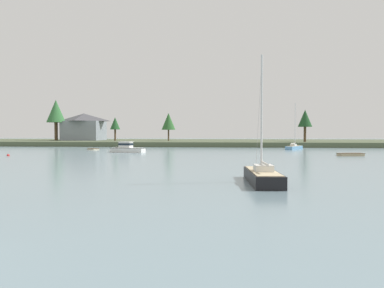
% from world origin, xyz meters
% --- Properties ---
extents(far_shore_bank, '(202.66, 45.03, 1.17)m').
position_xyz_m(far_shore_bank, '(0.00, 102.50, 0.58)').
color(far_shore_bank, '#4C563D').
rests_on(far_shore_bank, ground).
extents(cruiser_white, '(6.99, 3.01, 3.68)m').
position_xyz_m(cruiser_white, '(-9.39, 55.85, 0.44)').
color(cruiser_white, white).
rests_on(cruiser_white, ground).
extents(sailboat_skyblue, '(4.30, 6.04, 10.03)m').
position_xyz_m(sailboat_skyblue, '(21.97, 70.92, 0.22)').
color(sailboat_skyblue, '#669ECC').
rests_on(sailboat_skyblue, ground).
extents(dinghy_cream, '(2.95, 2.83, 0.48)m').
position_xyz_m(dinghy_cream, '(-18.18, 64.00, 0.12)').
color(dinghy_cream, beige).
rests_on(dinghy_cream, ground).
extents(sailboat_black, '(2.36, 7.19, 9.43)m').
position_xyz_m(sailboat_black, '(11.44, 18.25, 0.22)').
color(sailboat_black, black).
rests_on(sailboat_black, ground).
extents(dinghy_sand, '(3.93, 2.27, 0.56)m').
position_xyz_m(dinghy_sand, '(26.86, 50.13, 0.14)').
color(dinghy_sand, tan).
rests_on(dinghy_sand, ground).
extents(mooring_buoy_red, '(0.40, 0.40, 0.46)m').
position_xyz_m(mooring_buoy_red, '(-23.85, 44.60, 0.07)').
color(mooring_buoy_red, red).
rests_on(mooring_buoy_red, ground).
extents(shore_tree_right, '(5.42, 5.42, 11.96)m').
position_xyz_m(shore_tree_right, '(-42.35, 97.49, 9.65)').
color(shore_tree_right, brown).
rests_on(shore_tree_right, far_shore_bank).
extents(shore_tree_left_mid, '(3.86, 3.86, 7.83)m').
position_xyz_m(shore_tree_left_mid, '(-8.54, 96.03, 6.60)').
color(shore_tree_left_mid, brown).
rests_on(shore_tree_left_mid, far_shore_bank).
extents(shore_tree_left, '(3.46, 3.46, 7.98)m').
position_xyz_m(shore_tree_left, '(27.24, 87.61, 6.91)').
color(shore_tree_left, brown).
rests_on(shore_tree_left, far_shore_bank).
extents(shore_tree_inland_a, '(2.82, 2.82, 6.65)m').
position_xyz_m(shore_tree_inland_a, '(-23.73, 95.23, 5.99)').
color(shore_tree_inland_a, brown).
rests_on(shore_tree_inland_a, far_shore_bank).
extents(cottage_near_water, '(11.89, 10.00, 8.07)m').
position_xyz_m(cottage_near_water, '(-35.32, 101.08, 5.33)').
color(cottage_near_water, gray).
rests_on(cottage_near_water, far_shore_bank).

